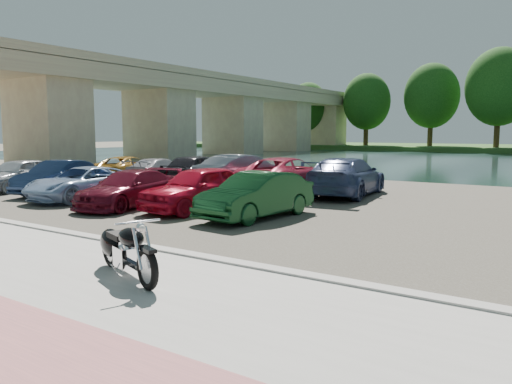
% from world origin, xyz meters
% --- Properties ---
extents(ground, '(200.00, 200.00, 0.00)m').
position_xyz_m(ground, '(0.00, 0.00, 0.00)').
color(ground, '#595447').
rests_on(ground, ground).
extents(promenade, '(60.00, 6.00, 0.10)m').
position_xyz_m(promenade, '(0.00, -1.00, 0.05)').
color(promenade, '#9E9B95').
rests_on(promenade, ground).
extents(kerb, '(60.00, 0.30, 0.14)m').
position_xyz_m(kerb, '(0.00, 2.00, 0.07)').
color(kerb, '#9E9B95').
rests_on(kerb, ground).
extents(parking_lot, '(60.00, 18.00, 0.04)m').
position_xyz_m(parking_lot, '(0.00, 11.00, 0.02)').
color(parking_lot, '#403C34').
rests_on(parking_lot, ground).
extents(river, '(120.00, 40.00, 0.00)m').
position_xyz_m(river, '(0.00, 40.00, 0.00)').
color(river, '#172928').
rests_on(river, ground).
extents(bridge, '(7.00, 56.00, 8.55)m').
position_xyz_m(bridge, '(-28.00, 41.02, 5.52)').
color(bridge, tan).
rests_on(bridge, ground).
extents(motorcycle, '(2.24, 1.09, 1.05)m').
position_xyz_m(motorcycle, '(0.39, 0.31, 0.56)').
color(motorcycle, black).
rests_on(motorcycle, promenade).
extents(car_0, '(2.58, 4.33, 1.38)m').
position_xyz_m(car_0, '(-13.60, 6.79, 0.73)').
color(car_0, '#A1A7AC').
rests_on(car_0, parking_lot).
extents(car_1, '(2.57, 4.35, 1.35)m').
position_xyz_m(car_1, '(-10.97, 6.95, 0.72)').
color(car_1, '#162545').
rests_on(car_1, parking_lot).
extents(car_2, '(2.16, 4.46, 1.23)m').
position_xyz_m(car_2, '(-8.66, 6.39, 0.65)').
color(car_2, '#89A4C8').
rests_on(car_2, parking_lot).
extents(car_3, '(2.30, 4.43, 1.23)m').
position_xyz_m(car_3, '(-5.86, 6.07, 0.65)').
color(car_3, '#580C1C').
rests_on(car_3, parking_lot).
extents(car_4, '(2.04, 4.32, 1.43)m').
position_xyz_m(car_4, '(-3.43, 6.82, 0.75)').
color(car_4, '#AE0B24').
rests_on(car_4, parking_lot).
extents(car_5, '(1.75, 4.18, 1.34)m').
position_xyz_m(car_5, '(-1.07, 6.66, 0.71)').
color(car_5, '#0F391A').
rests_on(car_5, parking_lot).
extents(car_6, '(3.35, 4.88, 1.24)m').
position_xyz_m(car_6, '(-13.45, 12.80, 0.66)').
color(car_6, '#B48029').
rests_on(car_6, parking_lot).
extents(car_7, '(2.53, 4.48, 1.22)m').
position_xyz_m(car_7, '(-10.84, 12.58, 0.65)').
color(car_7, '#94949C').
rests_on(car_7, parking_lot).
extents(car_8, '(2.47, 4.66, 1.51)m').
position_xyz_m(car_8, '(-8.34, 12.55, 0.79)').
color(car_8, black).
rests_on(car_8, parking_lot).
extents(car_9, '(2.47, 4.84, 1.52)m').
position_xyz_m(car_9, '(-5.84, 12.75, 0.80)').
color(car_9, slate).
rests_on(car_9, parking_lot).
extents(car_10, '(2.62, 5.36, 1.47)m').
position_xyz_m(car_10, '(-3.59, 12.67, 0.77)').
color(car_10, '#A01A35').
rests_on(car_10, parking_lot).
extents(car_11, '(2.72, 5.45, 1.52)m').
position_xyz_m(car_11, '(-0.99, 12.94, 0.80)').
color(car_11, navy).
rests_on(car_11, parking_lot).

